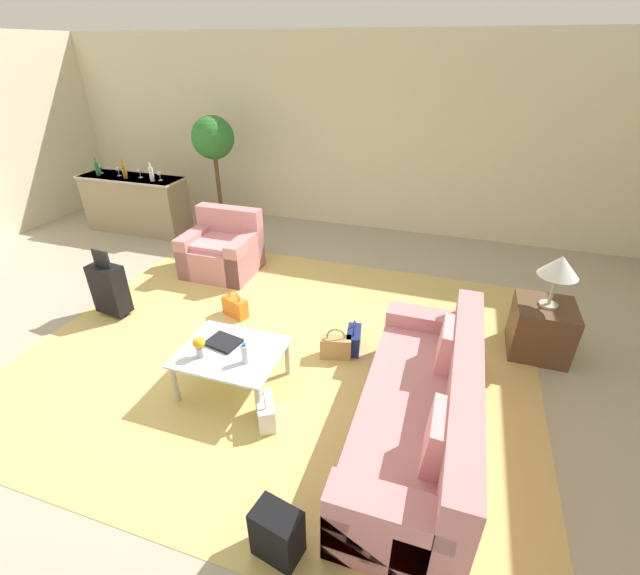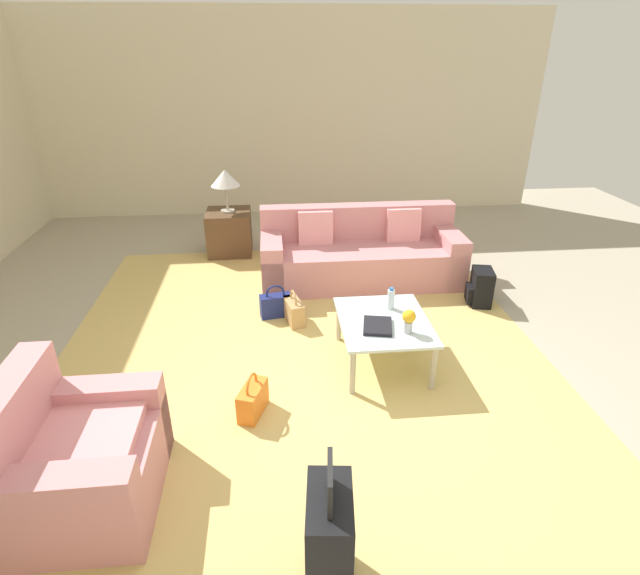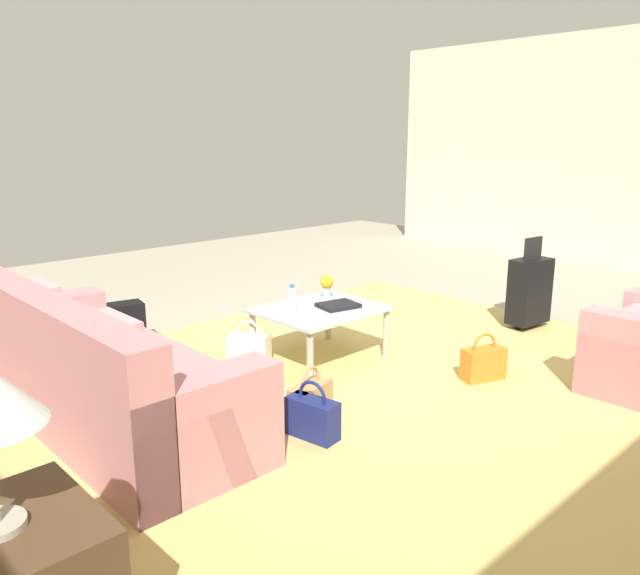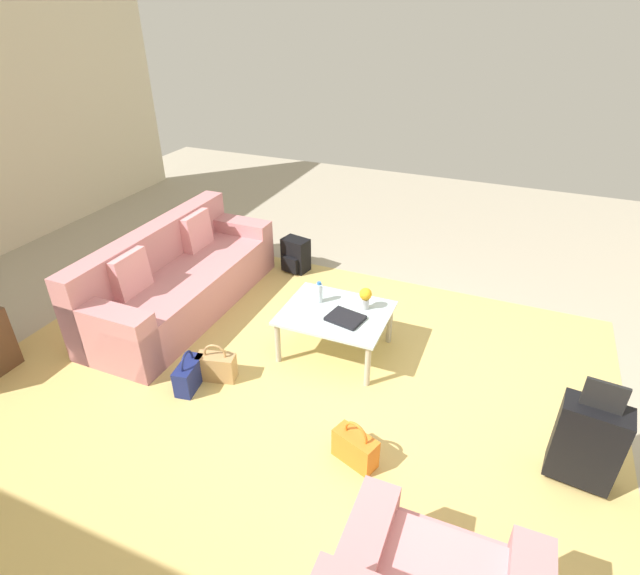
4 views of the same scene
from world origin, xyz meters
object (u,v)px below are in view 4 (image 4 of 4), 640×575
handbag_white (303,312)px  backpack_black (295,256)px  handbag_tan (217,366)px  couch (177,281)px  flower_vase (365,297)px  coffee_table (336,317)px  handbag_orange (355,448)px  water_bottle (319,293)px  suitcase_black (587,442)px  handbag_navy (189,375)px  coffee_table_book (345,318)px

handbag_white → backpack_black: size_ratio=0.89×
handbag_tan → handbag_white: bearing=-107.0°
couch → flower_vase: size_ratio=11.30×
coffee_table → handbag_tan: 1.11m
couch → handbag_orange: couch is taller
handbag_white → handbag_orange: same height
flower_vase → water_bottle: bearing=6.8°
coffee_table → suitcase_black: bearing=160.7°
flower_vase → handbag_white: 0.82m
handbag_tan → water_bottle: bearing=-125.0°
suitcase_black → backpack_black: size_ratio=2.12×
couch → suitcase_black: size_ratio=2.73×
flower_vase → handbag_navy: bearing=42.7°
flower_vase → suitcase_black: bearing=154.5°
couch → handbag_navy: couch is taller
water_bottle → coffee_table_book: 0.38m
coffee_table → handbag_tan: bearing=43.2°
couch → flower_vase: (-2.01, -0.05, 0.25)m
flower_vase → couch: bearing=1.4°
couch → backpack_black: 1.43m
couch → backpack_black: (-0.79, -1.19, -0.11)m
handbag_navy → flower_vase: bearing=-137.3°
handbag_tan → handbag_navy: size_ratio=1.00×
handbag_orange → backpack_black: 2.88m
couch → handbag_navy: bearing=129.9°
flower_vase → backpack_black: flower_vase is taller
coffee_table → backpack_black: coffee_table is taller
flower_vase → handbag_navy: flower_vase is taller
water_bottle → handbag_navy: 1.32m
coffee_table_book → handbag_navy: bearing=50.0°
couch → backpack_black: couch is taller
couch → coffee_table_book: 1.92m
handbag_navy → water_bottle: bearing=-125.9°
coffee_table_book → handbag_white: bearing=-22.1°
flower_vase → handbag_orange: (-0.36, 1.27, -0.42)m
handbag_navy → backpack_black: size_ratio=0.89×
suitcase_black → handbag_tan: 2.80m
suitcase_black → water_bottle: bearing=-20.0°
coffee_table_book → suitcase_black: 1.98m
coffee_table → water_bottle: bearing=-26.6°
handbag_white → handbag_navy: same height
coffee_table → handbag_navy: bearing=44.4°
backpack_black → handbag_navy: bearing=91.7°
couch → handbag_navy: (-0.85, 1.02, -0.17)m
handbag_white → couch: bearing=9.1°
coffee_table_book → backpack_black: coffee_table_book is taller
couch → handbag_orange: size_ratio=6.47×
handbag_navy → coffee_table: bearing=-135.6°
handbag_tan → suitcase_black: bearing=-179.2°
flower_vase → handbag_navy: 1.63m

